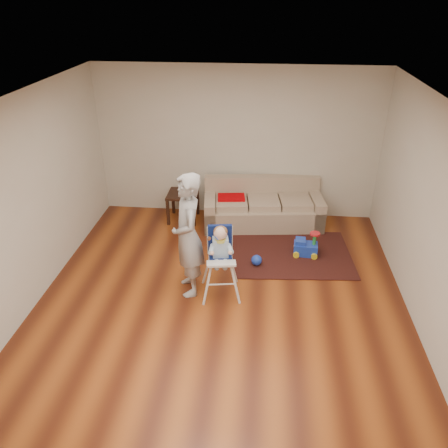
# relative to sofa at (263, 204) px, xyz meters

# --- Properties ---
(ground) EXTENTS (5.50, 5.50, 0.00)m
(ground) POSITION_rel_sofa_xyz_m (-0.51, -2.30, -0.40)
(ground) COLOR #4F1F0F
(ground) RESTS_ON ground
(room_envelope) EXTENTS (5.04, 5.52, 2.72)m
(room_envelope) POSITION_rel_sofa_xyz_m (-0.51, -1.77, 1.47)
(room_envelope) COLOR beige
(room_envelope) RESTS_ON ground
(sofa) EXTENTS (2.16, 1.09, 0.80)m
(sofa) POSITION_rel_sofa_xyz_m (0.00, 0.00, 0.00)
(sofa) COLOR tan
(sofa) RESTS_ON ground
(side_table) EXTENTS (0.53, 0.53, 0.53)m
(side_table) POSITION_rel_sofa_xyz_m (-1.45, 0.05, -0.14)
(side_table) COLOR black
(side_table) RESTS_ON ground
(area_rug) EXTENTS (1.99, 1.56, 0.02)m
(area_rug) POSITION_rel_sofa_xyz_m (0.48, -0.98, -0.39)
(area_rug) COLOR black
(area_rug) RESTS_ON ground
(ride_on_toy) EXTENTS (0.39, 0.29, 0.41)m
(ride_on_toy) POSITION_rel_sofa_xyz_m (0.71, -0.98, -0.18)
(ride_on_toy) COLOR blue
(ride_on_toy) RESTS_ON area_rug
(toy_ball) EXTENTS (0.16, 0.16, 0.16)m
(toy_ball) POSITION_rel_sofa_xyz_m (-0.06, -1.36, -0.30)
(toy_ball) COLOR blue
(toy_ball) RESTS_ON area_rug
(high_chair) EXTENTS (0.56, 0.56, 1.07)m
(high_chair) POSITION_rel_sofa_xyz_m (-0.54, -2.09, 0.11)
(high_chair) COLOR silver
(high_chair) RESTS_ON ground
(adult) EXTENTS (0.60, 0.74, 1.76)m
(adult) POSITION_rel_sofa_xyz_m (-0.98, -2.05, 0.48)
(adult) COLOR #9C9C9F
(adult) RESTS_ON ground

